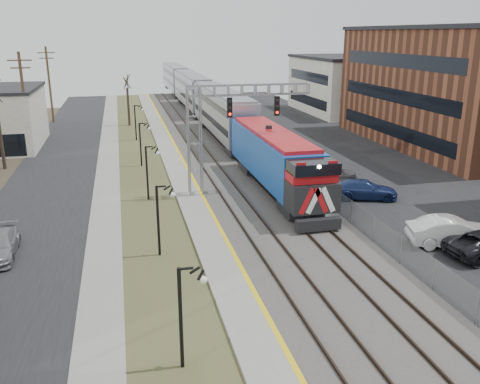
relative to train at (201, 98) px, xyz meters
name	(u,v)px	position (x,y,z in m)	size (l,w,h in m)	color
street_west	(51,180)	(-17.00, -28.20, -2.90)	(7.00, 120.00, 0.04)	black
sidewalk	(108,177)	(-12.50, -28.20, -2.88)	(2.00, 120.00, 0.08)	gray
grass_median	(144,175)	(-9.50, -28.20, -2.89)	(4.00, 120.00, 0.06)	#474F2A
platform	(178,172)	(-6.50, -28.20, -2.80)	(2.00, 120.00, 0.24)	gray
ballast_bed	(234,169)	(-1.50, -28.20, -2.82)	(8.00, 120.00, 0.20)	#595651
parking_lot	(358,162)	(10.50, -28.20, -2.90)	(16.00, 120.00, 0.04)	black
platform_edge	(188,170)	(-5.62, -28.20, -2.67)	(0.24, 120.00, 0.01)	gold
track_near	(212,168)	(-3.50, -28.20, -2.64)	(1.58, 120.00, 0.15)	#2D2119
track_far	(251,166)	(0.00, -28.20, -2.64)	(1.58, 120.00, 0.15)	#2D2119
train	(201,98)	(0.00, 0.00, 0.00)	(3.00, 85.85, 5.33)	#1349A0
signal_gantry	(218,121)	(-4.28, -35.21, 2.67)	(9.00, 1.07, 8.15)	gray
lampposts	(158,220)	(-9.50, -44.92, -0.92)	(0.14, 62.14, 4.00)	black
fence	(280,158)	(2.70, -28.20, -2.12)	(0.04, 120.00, 1.60)	gray
bare_trees	(39,140)	(-18.16, -24.29, -0.22)	(12.30, 42.30, 5.95)	#382D23
car_lot_b	(453,233)	(6.82, -47.69, -2.10)	(1.74, 5.00, 1.65)	silver
car_lot_d	(364,190)	(5.89, -38.58, -2.22)	(1.95, 4.80, 1.39)	navy
car_lot_e	(331,175)	(5.01, -34.60, -2.13)	(1.86, 4.63, 1.58)	slate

